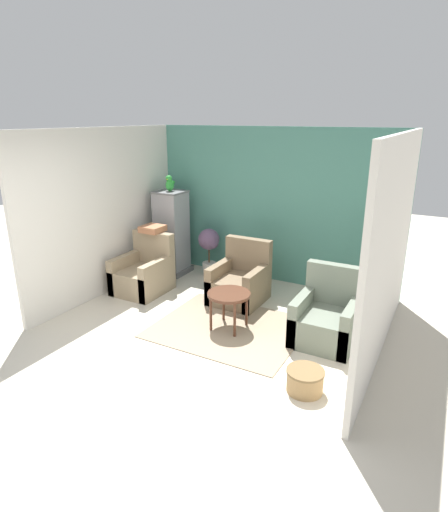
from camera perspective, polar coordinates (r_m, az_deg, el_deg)
ground_plane at (r=4.93m, az=-9.52°, el=-15.27°), size 20.00×20.00×0.00m
wall_back_accent at (r=7.17m, az=6.46°, el=6.60°), size 4.26×0.06×2.55m
wall_left at (r=6.91m, az=-15.55°, el=5.61°), size 0.06×3.30×2.55m
wall_right at (r=5.07m, az=21.32°, el=0.57°), size 0.06×3.30×2.55m
area_rug at (r=5.79m, az=0.65°, el=-9.55°), size 1.91×1.59×0.01m
coffee_table at (r=5.60m, az=0.67°, el=-5.51°), size 0.56×0.56×0.51m
armchair_left at (r=6.98m, az=-10.65°, el=-2.39°), size 0.74×0.81×0.92m
armchair_right at (r=5.54m, az=13.56°, el=-8.19°), size 0.74×0.81×0.92m
armchair_middle at (r=6.50m, az=2.15°, el=-3.63°), size 0.74×0.81×0.92m
birdcage at (r=7.61m, az=-6.98°, el=3.01°), size 0.55×0.55×1.48m
parrot at (r=7.44m, az=-7.23°, el=9.54°), size 0.13×0.23×0.28m
potted_plant at (r=7.45m, az=-2.04°, el=1.51°), size 0.41×0.37×0.85m
wicker_basket at (r=4.62m, az=10.75°, el=-15.91°), size 0.39×0.39×0.25m
throw_pillow at (r=6.99m, az=-9.50°, el=3.61°), size 0.34×0.34×0.10m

